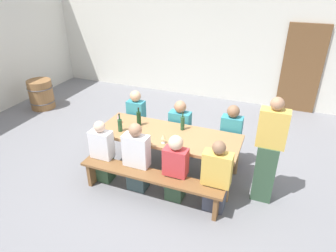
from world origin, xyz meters
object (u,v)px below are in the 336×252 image
Objects in this scene: wine_bottle_1 at (120,125)px; wine_glass_0 at (175,141)px; seated_guest_near_2 at (175,169)px; seated_guest_far_0 at (137,120)px; wine_glass_2 at (175,137)px; seated_guest_near_1 at (137,159)px; standing_host at (268,153)px; seated_guest_near_3 at (216,179)px; wine_bottle_0 at (183,123)px; wine_glass_1 at (119,117)px; bench_near at (150,179)px; wine_barrel at (41,94)px; wine_glass_3 at (163,137)px; seated_guest_far_1 at (180,130)px; bench_far at (182,134)px; tasting_table at (168,138)px; seated_guest_near_0 at (103,153)px; seated_guest_far_2 at (230,138)px; wine_bottle_2 at (139,119)px; wooden_door at (302,69)px.

wine_bottle_1 reaches higher than wine_glass_0.
seated_guest_far_0 reaches higher than seated_guest_near_2.
wine_glass_2 is 0.14× the size of seated_guest_near_1.
seated_guest_near_3 is at bearing 38.79° from standing_host.
wine_bottle_0 reaches higher than wine_glass_1.
wine_glass_0 is 0.14× the size of seated_guest_near_1.
wine_glass_0 is at bearing -18.67° from wine_glass_1.
seated_guest_near_1 reaches higher than wine_bottle_0.
seated_guest_near_3 is (0.96, 0.15, 0.17)m from bench_near.
wine_glass_2 is at bearing 22.06° from seated_guest_near_2.
seated_guest_near_1 reaches higher than wine_barrel.
seated_guest_near_1 reaches higher than wine_glass_1.
standing_host reaches higher than seated_guest_near_1.
wine_glass_1 is at bearing 160.52° from wine_glass_3.
bench_near is 1.33m from seated_guest_far_1.
wine_bottle_1 is 0.70m from seated_guest_near_1.
standing_host reaches higher than bench_far.
tasting_table is 0.66m from seated_guest_near_1.
bench_near is 2.08× the size of seated_guest_near_0.
seated_guest_far_1 is at bearing -11.07° from wine_barrel.
seated_guest_far_0 is 1.00× the size of seated_guest_far_2.
wine_glass_0 is 0.15× the size of seated_guest_far_1.
wine_barrel is (-3.07, 1.95, -0.15)m from seated_guest_near_0.
wine_glass_3 is 4.37m from wine_barrel.
seated_guest_near_1 is at bearing -13.89° from seated_guest_far_1.
wine_glass_2 is at bearing 108.01° from wine_glass_0.
seated_guest_near_3 is (0.75, -0.35, -0.34)m from wine_glass_2.
bench_near is 2.07× the size of seated_guest_near_2.
bench_far is (0.00, 1.47, 0.00)m from bench_near.
seated_guest_near_2 is at bearing 90.00° from seated_guest_near_3.
seated_guest_far_2 reaches higher than tasting_table.
seated_guest_far_0 is at bearing 140.33° from wine_glass_0.
seated_guest_far_2 is (1.84, 1.17, 0.05)m from seated_guest_near_0.
wine_glass_2 is (0.79, -0.34, -0.01)m from wine_bottle_2.
seated_guest_near_2 is (0.64, -0.00, -0.02)m from seated_guest_near_1.
seated_guest_near_2 reaches higher than bench_far.
standing_host reaches higher than seated_guest_near_3.
bench_far is 6.81× the size of wine_bottle_0.
wine_bottle_1 reaches higher than wine_glass_3.
standing_host is 2.30× the size of wine_barrel.
wine_glass_1 is at bearing -170.88° from wine_bottle_0.
bench_near is 0.99m from seated_guest_near_3.
wine_glass_3 is at bearing -116.60° from wooden_door.
wine_bottle_2 is at bearing 7.89° from wine_glass_1.
tasting_table is at bearing -125.98° from wine_bottle_0.
seated_guest_far_2 reaches higher than wine_bottle_0.
seated_guest_far_1 is at bearing 16.49° from seated_guest_near_2.
bench_near is at bearing 33.75° from seated_guest_far_0.
wine_bottle_2 is 2.20× the size of wine_glass_3.
seated_guest_near_0 is at bearing -162.92° from wine_glass_3.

